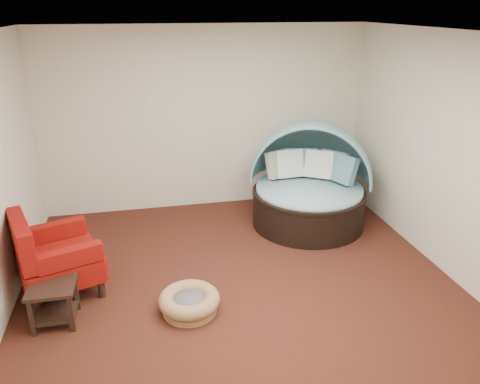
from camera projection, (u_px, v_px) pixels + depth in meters
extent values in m
plane|color=#4C2315|center=(241.00, 285.00, 5.46)|extent=(5.00, 5.00, 0.00)
plane|color=beige|center=(206.00, 120.00, 7.20)|extent=(5.00, 0.00, 5.00)
plane|color=beige|center=(336.00, 316.00, 2.67)|extent=(5.00, 0.00, 5.00)
plane|color=beige|center=(451.00, 157.00, 5.43)|extent=(0.00, 5.00, 5.00)
plane|color=white|center=(241.00, 33.00, 4.41)|extent=(5.00, 5.00, 0.00)
cylinder|color=black|center=(308.00, 209.00, 6.90)|extent=(2.13, 2.13, 0.50)
cylinder|color=black|center=(309.00, 192.00, 6.80)|extent=(2.15, 2.15, 0.05)
cylinder|color=#94C1CA|center=(309.00, 190.00, 6.79)|extent=(2.01, 2.01, 0.11)
cube|color=#376641|center=(279.00, 164.00, 7.03)|extent=(0.47, 0.37, 0.43)
cube|color=white|center=(289.00, 164.00, 7.04)|extent=(0.43, 0.26, 0.43)
cube|color=#59919B|center=(304.00, 162.00, 7.11)|extent=(0.46, 0.33, 0.43)
cube|color=white|center=(319.00, 164.00, 7.01)|extent=(0.48, 0.42, 0.43)
cube|color=#376641|center=(333.00, 165.00, 6.98)|extent=(0.45, 0.47, 0.43)
cube|color=#59919B|center=(343.00, 169.00, 6.81)|extent=(0.38, 0.47, 0.43)
cylinder|color=olive|center=(190.00, 308.00, 4.99)|extent=(0.64, 0.64, 0.07)
torus|color=olive|center=(189.00, 300.00, 4.95)|extent=(0.72, 0.72, 0.17)
cylinder|color=#5D595D|center=(189.00, 302.00, 4.96)|extent=(0.43, 0.43, 0.10)
cylinder|color=black|center=(37.00, 308.00, 4.89)|extent=(0.10, 0.10, 0.20)
cylinder|color=black|center=(27.00, 278.00, 5.42)|extent=(0.10, 0.10, 0.20)
cylinder|color=black|center=(102.00, 289.00, 5.22)|extent=(0.10, 0.10, 0.20)
cylinder|color=black|center=(86.00, 262.00, 5.75)|extent=(0.10, 0.10, 0.20)
cube|color=maroon|center=(60.00, 264.00, 5.23)|extent=(1.08, 1.08, 0.29)
cube|color=maroon|center=(22.00, 240.00, 4.92)|extent=(0.43, 0.85, 0.50)
cube|color=maroon|center=(70.00, 257.00, 4.88)|extent=(0.68, 0.35, 0.20)
cube|color=maroon|center=(56.00, 231.00, 5.45)|extent=(0.68, 0.35, 0.20)
cube|color=black|center=(52.00, 286.00, 4.68)|extent=(0.47, 0.47, 0.04)
cube|color=black|center=(56.00, 312.00, 4.80)|extent=(0.42, 0.42, 0.03)
cube|color=black|center=(32.00, 318.00, 4.57)|extent=(0.05, 0.05, 0.41)
cube|color=black|center=(40.00, 297.00, 4.90)|extent=(0.05, 0.05, 0.41)
cube|color=black|center=(71.00, 314.00, 4.63)|extent=(0.05, 0.05, 0.41)
cube|color=black|center=(76.00, 293.00, 4.97)|extent=(0.05, 0.05, 0.41)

